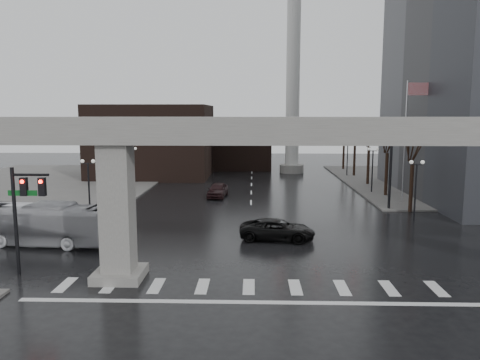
{
  "coord_description": "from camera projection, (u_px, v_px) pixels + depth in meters",
  "views": [
    {
      "loc": [
        0.2,
        -24.12,
        8.89
      ],
      "look_at": [
        -0.67,
        6.51,
        4.5
      ],
      "focal_mm": 35.0,
      "sensor_mm": 36.0,
      "label": 1
    }
  ],
  "objects": [
    {
      "name": "ground",
      "position": [
        249.0,
        280.0,
        25.13
      ],
      "size": [
        160.0,
        160.0,
        0.0
      ],
      "primitive_type": "plane",
      "color": "black",
      "rests_on": "ground"
    },
    {
      "name": "elevated_guideway",
      "position": [
        274.0,
        152.0,
        24.12
      ],
      "size": [
        48.0,
        2.6,
        8.7
      ],
      "color": "gray",
      "rests_on": "ground"
    },
    {
      "name": "tree_right_2",
      "position": [
        369.0,
        162.0,
        57.97
      ],
      "size": [
        1.1,
        1.63,
        7.85
      ],
      "color": "black",
      "rests_on": "ground"
    },
    {
      "name": "building_far_mid",
      "position": [
        240.0,
        143.0,
        76.08
      ],
      "size": [
        10.0,
        10.0,
        8.0
      ],
      "primitive_type": "cube",
      "color": "black",
      "rests_on": "ground"
    },
    {
      "name": "tree_right_1",
      "position": [
        387.0,
        170.0,
        50.07
      ],
      "size": [
        1.09,
        1.61,
        7.67
      ],
      "color": "black",
      "rests_on": "ground"
    },
    {
      "name": "lamp_left_0",
      "position": [
        89.0,
        179.0,
        38.87
      ],
      "size": [
        1.22,
        0.32,
        5.11
      ],
      "color": "black",
      "rests_on": "ground"
    },
    {
      "name": "lamp_right_1",
      "position": [
        373.0,
        162.0,
        51.97
      ],
      "size": [
        1.22,
        0.32,
        5.11
      ],
      "color": "black",
      "rests_on": "ground"
    },
    {
      "name": "pickup_truck",
      "position": [
        277.0,
        230.0,
        33.0
      ],
      "size": [
        5.52,
        3.02,
        1.47
      ],
      "primitive_type": "imported",
      "rotation": [
        0.0,
        0.0,
        1.46
      ],
      "color": "black",
      "rests_on": "ground"
    },
    {
      "name": "signal_mast_arm",
      "position": [
        349.0,
        147.0,
        42.66
      ],
      "size": [
        12.12,
        0.43,
        8.0
      ],
      "color": "black",
      "rests_on": "ground"
    },
    {
      "name": "smokestack",
      "position": [
        293.0,
        83.0,
        68.59
      ],
      "size": [
        3.6,
        3.6,
        30.0
      ],
      "color": "silver",
      "rests_on": "ground"
    },
    {
      "name": "lamp_left_2",
      "position": [
        157.0,
        152.0,
        66.58
      ],
      "size": [
        1.22,
        0.32,
        5.11
      ],
      "color": "black",
      "rests_on": "ground"
    },
    {
      "name": "tree_right_4",
      "position": [
        344.0,
        151.0,
        73.79
      ],
      "size": [
        1.12,
        1.69,
        8.19
      ],
      "color": "black",
      "rests_on": "ground"
    },
    {
      "name": "far_car",
      "position": [
        218.0,
        190.0,
        49.87
      ],
      "size": [
        2.27,
        4.68,
        1.54
      ],
      "primitive_type": "imported",
      "rotation": [
        0.0,
        0.0,
        -0.1
      ],
      "color": "black",
      "rests_on": "ground"
    },
    {
      "name": "lamp_right_2",
      "position": [
        348.0,
        152.0,
        65.82
      ],
      "size": [
        1.22,
        0.32,
        5.11
      ],
      "color": "black",
      "rests_on": "ground"
    },
    {
      "name": "tree_right_0",
      "position": [
        412.0,
        181.0,
        42.16
      ],
      "size": [
        1.09,
        1.58,
        7.5
      ],
      "color": "black",
      "rests_on": "ground"
    },
    {
      "name": "building_far_left",
      "position": [
        153.0,
        141.0,
        66.38
      ],
      "size": [
        16.0,
        14.0,
        10.0
      ],
      "primitive_type": "cube",
      "color": "black",
      "rests_on": "ground"
    },
    {
      "name": "city_bus",
      "position": [
        37.0,
        224.0,
        31.67
      ],
      "size": [
        10.65,
        3.68,
        2.91
      ],
      "primitive_type": "imported",
      "rotation": [
        0.0,
        0.0,
        1.45
      ],
      "color": "#BAB9BF",
      "rests_on": "ground"
    },
    {
      "name": "flagpole_assembly",
      "position": [
        408.0,
        127.0,
        45.41
      ],
      "size": [
        2.06,
        0.12,
        12.0
      ],
      "color": "silver",
      "rests_on": "ground"
    },
    {
      "name": "tree_right_3",
      "position": [
        355.0,
        155.0,
        65.88
      ],
      "size": [
        1.11,
        1.66,
        8.02
      ],
      "color": "black",
      "rests_on": "ground"
    },
    {
      "name": "sidewalk_nw",
      "position": [
        54.0,
        181.0,
        61.47
      ],
      "size": [
        28.0,
        36.0,
        0.15
      ],
      "primitive_type": "cube",
      "color": "#605E5B",
      "rests_on": "ground"
    },
    {
      "name": "lamp_left_1",
      "position": [
        132.0,
        162.0,
        52.73
      ],
      "size": [
        1.22,
        0.32,
        5.11
      ],
      "color": "black",
      "rests_on": "ground"
    },
    {
      "name": "sidewalk_ne",
      "position": [
        454.0,
        182.0,
        60.02
      ],
      "size": [
        28.0,
        36.0,
        0.15
      ],
      "primitive_type": "cube",
      "color": "#605E5B",
      "rests_on": "ground"
    },
    {
      "name": "signal_left_pole",
      "position": [
        24.0,
        203.0,
        25.39
      ],
      "size": [
        2.3,
        0.3,
        6.0
      ],
      "color": "black",
      "rests_on": "ground"
    },
    {
      "name": "lamp_right_0",
      "position": [
        416.0,
        180.0,
        38.12
      ],
      "size": [
        1.22,
        0.32,
        5.11
      ],
      "color": "black",
      "rests_on": "ground"
    }
  ]
}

